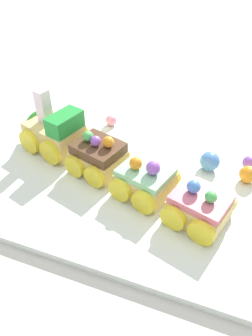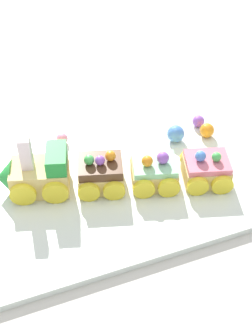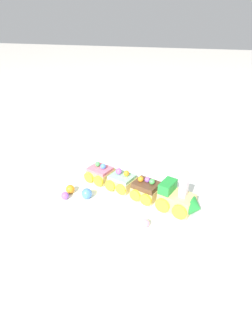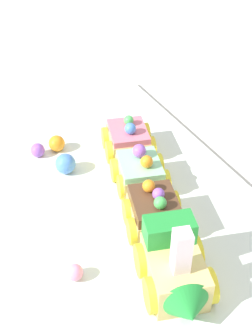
% 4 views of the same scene
% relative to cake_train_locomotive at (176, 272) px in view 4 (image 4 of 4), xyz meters
% --- Properties ---
extents(ground_plane, '(10.00, 10.00, 0.00)m').
position_rel_cake_train_locomotive_xyz_m(ground_plane, '(-0.12, 0.02, -0.04)').
color(ground_plane, beige).
extents(display_board, '(0.69, 0.35, 0.01)m').
position_rel_cake_train_locomotive_xyz_m(display_board, '(-0.12, 0.02, -0.04)').
color(display_board, silver).
rests_on(display_board, ground_plane).
extents(cake_train_locomotive, '(0.13, 0.10, 0.10)m').
position_rel_cake_train_locomotive_xyz_m(cake_train_locomotive, '(0.00, 0.00, 0.00)').
color(cake_train_locomotive, '#E5C675').
rests_on(cake_train_locomotive, display_board).
extents(cake_car_chocolate, '(0.09, 0.09, 0.06)m').
position_rel_cake_train_locomotive_xyz_m(cake_car_chocolate, '(-0.10, 0.03, -0.01)').
color(cake_car_chocolate, '#E5C675').
rests_on(cake_car_chocolate, display_board).
extents(cake_car_mint, '(0.09, 0.09, 0.06)m').
position_rel_cake_train_locomotive_xyz_m(cake_car_mint, '(-0.18, 0.05, -0.01)').
color(cake_car_mint, '#E5C675').
rests_on(cake_car_mint, display_board).
extents(cake_car_strawberry, '(0.09, 0.09, 0.06)m').
position_rel_cake_train_locomotive_xyz_m(cake_car_strawberry, '(-0.26, 0.08, -0.01)').
color(cake_car_strawberry, '#E5C675').
rests_on(cake_car_strawberry, display_board).
extents(gumball_blue, '(0.03, 0.03, 0.03)m').
position_rel_cake_train_locomotive_xyz_m(gumball_blue, '(-0.26, -0.03, -0.01)').
color(gumball_blue, '#4C84E0').
rests_on(gumball_blue, display_board).
extents(gumball_purple, '(0.02, 0.02, 0.02)m').
position_rel_cake_train_locomotive_xyz_m(gumball_purple, '(-0.31, -0.05, -0.02)').
color(gumball_purple, '#9956C6').
rests_on(gumball_purple, display_board).
extents(gumball_pink, '(0.02, 0.02, 0.02)m').
position_rel_cake_train_locomotive_xyz_m(gumball_pink, '(-0.07, -0.09, -0.02)').
color(gumball_pink, pink).
rests_on(gumball_pink, display_board).
extents(gumball_orange, '(0.03, 0.03, 0.03)m').
position_rel_cake_train_locomotive_xyz_m(gumball_orange, '(-0.31, -0.02, -0.02)').
color(gumball_orange, orange).
rests_on(gumball_orange, display_board).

